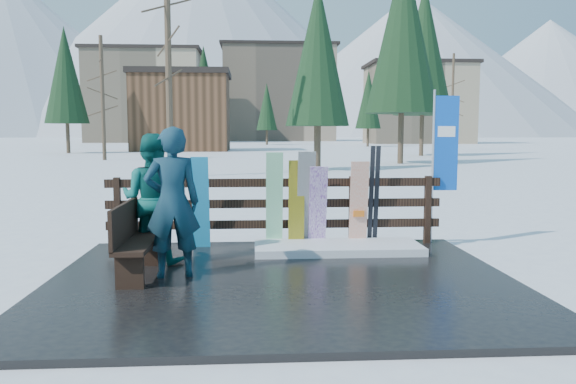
{
  "coord_description": "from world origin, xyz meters",
  "views": [
    {
      "loc": [
        -0.38,
        -7.11,
        1.96
      ],
      "look_at": [
        0.14,
        1.0,
        1.1
      ],
      "focal_mm": 35.0,
      "sensor_mm": 36.0,
      "label": 1
    }
  ],
  "objects": [
    {
      "name": "snowboard_2",
      "position": [
        0.34,
        1.98,
        0.8
      ],
      "size": [
        0.26,
        0.18,
        1.44
      ],
      "primitive_type": "cube",
      "rotation": [
        0.11,
        0.0,
        0.0
      ],
      "color": "yellow",
      "rests_on": "deck"
    },
    {
      "name": "snowboard_0",
      "position": [
        -1.22,
        1.98,
        0.83
      ],
      "size": [
        0.28,
        0.26,
        1.5
      ],
      "primitive_type": "cube",
      "rotation": [
        0.16,
        0.0,
        0.0
      ],
      "color": "#1F9AD5",
      "rests_on": "deck"
    },
    {
      "name": "fence",
      "position": [
        0.0,
        2.2,
        0.74
      ],
      "size": [
        5.6,
        0.1,
        1.15
      ],
      "color": "black",
      "rests_on": "deck"
    },
    {
      "name": "deck",
      "position": [
        0.0,
        0.0,
        0.04
      ],
      "size": [
        6.0,
        5.0,
        0.08
      ],
      "primitive_type": "cube",
      "color": "black",
      "rests_on": "ground"
    },
    {
      "name": "snowboard_4",
      "position": [
        0.49,
        1.98,
        0.87
      ],
      "size": [
        0.28,
        0.39,
        1.58
      ],
      "primitive_type": "cube",
      "rotation": [
        0.23,
        0.0,
        0.0
      ],
      "color": "black",
      "rests_on": "deck"
    },
    {
      "name": "snowboard_5",
      "position": [
        1.37,
        1.98,
        0.79
      ],
      "size": [
        0.3,
        0.21,
        1.42
      ],
      "primitive_type": "cube",
      "rotation": [
        0.13,
        0.0,
        0.0
      ],
      "color": "white",
      "rests_on": "deck"
    },
    {
      "name": "snowboard_1",
      "position": [
        -0.02,
        1.98,
        0.87
      ],
      "size": [
        0.27,
        0.32,
        1.57
      ],
      "primitive_type": "cube",
      "rotation": [
        0.19,
        0.0,
        0.0
      ],
      "color": "white",
      "rests_on": "deck"
    },
    {
      "name": "resort_buildings",
      "position": [
        1.03,
        115.41,
        9.81
      ],
      "size": [
        73.0,
        87.6,
        22.6
      ],
      "color": "tan",
      "rests_on": "ground"
    },
    {
      "name": "mountains",
      "position": [
        -10.5,
        328.41,
        50.2
      ],
      "size": [
        520.0,
        260.0,
        120.0
      ],
      "color": "white",
      "rests_on": "ground"
    },
    {
      "name": "trees",
      "position": [
        3.9,
        47.26,
        5.91
      ],
      "size": [
        42.19,
        68.85,
        13.78
      ],
      "color": "#382B1E",
      "rests_on": "ground"
    },
    {
      "name": "person_front",
      "position": [
        -1.42,
        0.19,
        1.06
      ],
      "size": [
        0.8,
        0.61,
        1.96
      ],
      "primitive_type": "imported",
      "rotation": [
        0.0,
        0.0,
        3.35
      ],
      "color": "#184851",
      "rests_on": "deck"
    },
    {
      "name": "snowboard_3",
      "position": [
        0.69,
        1.98,
        0.75
      ],
      "size": [
        0.29,
        0.33,
        1.34
      ],
      "primitive_type": "cube",
      "rotation": [
        0.23,
        0.0,
        0.0
      ],
      "color": "white",
      "rests_on": "deck"
    },
    {
      "name": "ski_pair_a",
      "position": [
        0.51,
        2.05,
        0.84
      ],
      "size": [
        0.16,
        0.3,
        1.51
      ],
      "color": "#B81632",
      "rests_on": "deck"
    },
    {
      "name": "ground",
      "position": [
        0.0,
        0.0,
        0.0
      ],
      "size": [
        700.0,
        700.0,
        0.0
      ],
      "primitive_type": "plane",
      "color": "white",
      "rests_on": "ground"
    },
    {
      "name": "snow_patch",
      "position": [
        0.97,
        1.6,
        0.14
      ],
      "size": [
        2.63,
        1.0,
        0.12
      ],
      "primitive_type": "cube",
      "color": "white",
      "rests_on": "deck"
    },
    {
      "name": "rental_flag",
      "position": [
        2.85,
        2.25,
        1.69
      ],
      "size": [
        0.45,
        0.04,
        2.6
      ],
      "color": "silver",
      "rests_on": "deck"
    },
    {
      "name": "bench",
      "position": [
        -1.94,
        0.21,
        0.6
      ],
      "size": [
        0.41,
        1.5,
        0.97
      ],
      "color": "black",
      "rests_on": "deck"
    },
    {
      "name": "person_back",
      "position": [
        -1.82,
        1.01,
        1.02
      ],
      "size": [
        1.03,
        0.87,
        1.87
      ],
      "primitive_type": "imported",
      "rotation": [
        0.0,
        0.0,
        2.95
      ],
      "color": "#0C544E",
      "rests_on": "deck"
    },
    {
      "name": "ski_pair_b",
      "position": [
        1.64,
        2.05,
        0.91
      ],
      "size": [
        0.17,
        0.22,
        1.67
      ],
      "color": "black",
      "rests_on": "deck"
    }
  ]
}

